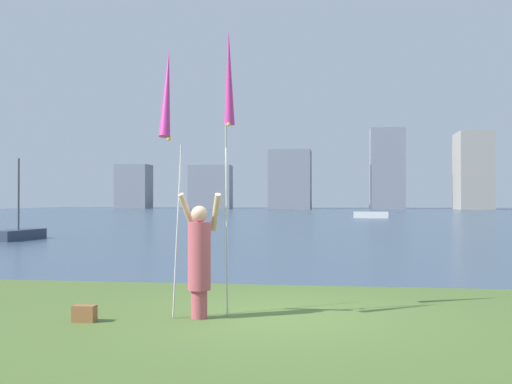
{
  "coord_description": "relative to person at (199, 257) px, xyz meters",
  "views": [
    {
      "loc": [
        0.9,
        -9.01,
        1.74
      ],
      "look_at": [
        -1.45,
        8.08,
        1.94
      ],
      "focal_mm": 42.85,
      "sensor_mm": 36.0,
      "label": 1
    }
  ],
  "objects": [
    {
      "name": "skyline_tower_2",
      "position": [
        -6.6,
        98.84,
        4.28
      ],
      "size": [
        7.29,
        6.41,
        10.36
      ],
      "color": "gray",
      "rests_on": "ground"
    },
    {
      "name": "skyline_tower_1",
      "position": [
        -21.37,
        100.62,
        3.06
      ],
      "size": [
        7.67,
        3.74,
        7.92
      ],
      "color": "gray",
      "rests_on": "ground"
    },
    {
      "name": "kite_flag_left",
      "position": [
        -0.38,
        -0.39,
        2.26
      ],
      "size": [
        0.16,
        1.0,
        3.88
      ],
      "color": "#B2B2B7",
      "rests_on": "ground"
    },
    {
      "name": "person",
      "position": [
        0.0,
        0.0,
        0.0
      ],
      "size": [
        0.67,
        0.5,
        1.83
      ],
      "rotation": [
        0.0,
        0.0,
        0.01
      ],
      "color": "#B24C59",
      "rests_on": "ground"
    },
    {
      "name": "kite_flag_right",
      "position": [
        0.38,
        0.34,
        2.59
      ],
      "size": [
        0.16,
        0.4,
        4.3
      ],
      "color": "#B2B2B7",
      "rests_on": "ground"
    },
    {
      "name": "sailboat_7",
      "position": [
        4.9,
        48.63,
        -0.55
      ],
      "size": [
        3.19,
        0.91,
        4.93
      ],
      "color": "silver",
      "rests_on": "ground"
    },
    {
      "name": "skyline_tower_4",
      "position": [
        24.43,
        98.32,
        5.6
      ],
      "size": [
        5.46,
        7.72,
        13.0
      ],
      "color": "gray",
      "rests_on": "ground"
    },
    {
      "name": "skyline_tower_0",
      "position": [
        -36.47,
        102.13,
        3.22
      ],
      "size": [
        6.04,
        4.99,
        8.24
      ],
      "color": "gray",
      "rests_on": "ground"
    },
    {
      "name": "skyline_tower_3",
      "position": [
        10.32,
        100.58,
        6.15
      ],
      "size": [
        5.92,
        5.64,
        14.11
      ],
      "color": "gray",
      "rests_on": "ground"
    },
    {
      "name": "bag",
      "position": [
        -1.56,
        -0.46,
        -0.78
      ],
      "size": [
        0.32,
        0.17,
        0.23
      ],
      "color": "brown",
      "rests_on": "ground"
    },
    {
      "name": "sailboat_1",
      "position": [
        -11.58,
        15.74,
        -0.65
      ],
      "size": [
        1.2,
        2.91,
        3.48
      ],
      "color": "#333D51",
      "rests_on": "ground"
    },
    {
      "name": "ground",
      "position": [
        1.14,
        51.24,
        -0.96
      ],
      "size": [
        120.0,
        138.0,
        0.12
      ],
      "color": "#4C662D"
    }
  ]
}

